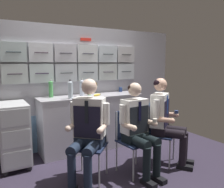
{
  "coord_description": "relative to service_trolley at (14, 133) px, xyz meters",
  "views": [
    {
      "loc": [
        -1.45,
        -2.45,
        1.51
      ],
      "look_at": [
        0.17,
        0.38,
        1.05
      ],
      "focal_mm": 36.01,
      "sensor_mm": 36.0,
      "label": 1
    }
  ],
  "objects": [
    {
      "name": "ground",
      "position": [
        1.13,
        -0.99,
        -0.52
      ],
      "size": [
        4.8,
        4.8,
        0.04
      ],
      "primitive_type": "cube",
      "color": "#2D2636"
    },
    {
      "name": "galley_bulkhead",
      "position": [
        1.13,
        0.38,
        0.6
      ],
      "size": [
        4.2,
        0.14,
        2.15
      ],
      "color": "#9A99A3",
      "rests_on": "ground"
    },
    {
      "name": "galley_counter",
      "position": [
        1.28,
        0.1,
        -0.03
      ],
      "size": [
        1.82,
        0.53,
        0.95
      ],
      "color": "#BCB9C2",
      "rests_on": "ground"
    },
    {
      "name": "service_trolley",
      "position": [
        0.0,
        0.0,
        0.0
      ],
      "size": [
        0.4,
        0.65,
        0.93
      ],
      "color": "black",
      "rests_on": "ground"
    },
    {
      "name": "folding_chair_left",
      "position": [
        0.87,
        -0.82,
        0.03
      ],
      "size": [
        0.57,
        0.57,
        0.85
      ],
      "color": "#A8AAAF",
      "rests_on": "ground"
    },
    {
      "name": "crew_member_left",
      "position": [
        0.76,
        -0.94,
        0.23
      ],
      "size": [
        0.67,
        0.69,
        1.31
      ],
      "color": "black",
      "rests_on": "ground"
    },
    {
      "name": "folding_chair_right",
      "position": [
        1.41,
        -0.95,
        0.03
      ],
      "size": [
        0.44,
        0.44,
        0.85
      ],
      "color": "#A8AAAF",
      "rests_on": "ground"
    },
    {
      "name": "crew_member_right",
      "position": [
        1.42,
        -1.11,
        0.19
      ],
      "size": [
        0.49,
        0.62,
        1.25
      ],
      "color": "black",
      "rests_on": "ground"
    },
    {
      "name": "folding_chair_by_counter",
      "position": [
        1.88,
        -0.88,
        0.03
      ],
      "size": [
        0.56,
        0.56,
        0.85
      ],
      "color": "#A8AAAF",
      "rests_on": "ground"
    },
    {
      "name": "crew_member_by_counter",
      "position": [
        1.98,
        -1.01,
        0.21
      ],
      "size": [
        0.63,
        0.69,
        1.29
      ],
      "color": "black",
      "rests_on": "ground"
    },
    {
      "name": "water_bottle_short",
      "position": [
        0.63,
        0.24,
        0.59
      ],
      "size": [
        0.07,
        0.07,
        0.29
      ],
      "color": "#4CA355",
      "rests_on": "galley_counter"
    },
    {
      "name": "water_bottle_clear",
      "position": [
        1.28,
        0.15,
        0.55
      ],
      "size": [
        0.06,
        0.06,
        0.23
      ],
      "color": "#51A45E",
      "rests_on": "galley_counter"
    },
    {
      "name": "water_bottle_tall",
      "position": [
        0.85,
        -0.07,
        0.59
      ],
      "size": [
        0.07,
        0.07,
        0.3
      ],
      "color": "silver",
      "rests_on": "galley_counter"
    },
    {
      "name": "sparkling_bottle_green",
      "position": [
        1.1,
        0.07,
        0.59
      ],
      "size": [
        0.07,
        0.07,
        0.3
      ],
      "color": "silver",
      "rests_on": "galley_counter"
    },
    {
      "name": "paper_cup_tan",
      "position": [
        1.17,
        0.22,
        0.49
      ],
      "size": [
        0.06,
        0.06,
        0.09
      ],
      "color": "tan",
      "rests_on": "galley_counter"
    },
    {
      "name": "paper_cup_blue",
      "position": [
        2.04,
        -0.04,
        0.49
      ],
      "size": [
        0.06,
        0.06,
        0.07
      ],
      "color": "tan",
      "rests_on": "galley_counter"
    },
    {
      "name": "coffee_cup_spare",
      "position": [
        2.0,
        0.27,
        0.49
      ],
      "size": [
        0.06,
        0.06,
        0.09
      ],
      "color": "navy",
      "rests_on": "galley_counter"
    },
    {
      "name": "snack_banana",
      "position": [
        1.34,
        -0.03,
        0.47
      ],
      "size": [
        0.17,
        0.1,
        0.04
      ],
      "color": "yellow",
      "rests_on": "galley_counter"
    }
  ]
}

